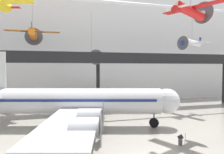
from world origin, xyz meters
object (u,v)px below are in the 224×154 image
at_px(stanchion_barrier, 185,139).
at_px(info_sign_pedestal, 180,141).
at_px(suspended_plane_orange_highwing, 33,34).
at_px(suspended_plane_white_twin, 192,43).
at_px(suspended_plane_red_highwing, 190,11).
at_px(airliner_silver_main, 76,102).
at_px(suspended_plane_green_biplane, 91,59).

height_order(stanchion_barrier, info_sign_pedestal, info_sign_pedestal).
distance_m(stanchion_barrier, info_sign_pedestal, 1.29).
xyz_separation_m(suspended_plane_orange_highwing, info_sign_pedestal, (16.15, -21.89, -13.78)).
bearing_deg(suspended_plane_white_twin, suspended_plane_red_highwing, 35.61).
height_order(airliner_silver_main, suspended_plane_red_highwing, suspended_plane_red_highwing).
bearing_deg(suspended_plane_red_highwing, info_sign_pedestal, -158.34).
relative_size(suspended_plane_orange_highwing, suspended_plane_white_twin, 1.19).
bearing_deg(suspended_plane_white_twin, suspended_plane_green_biplane, -41.12).
relative_size(airliner_silver_main, suspended_plane_orange_highwing, 3.46).
bearing_deg(suspended_plane_white_twin, airliner_silver_main, -4.27).
distance_m(suspended_plane_orange_highwing, suspended_plane_red_highwing, 26.95).
relative_size(suspended_plane_orange_highwing, stanchion_barrier, 8.81).
height_order(suspended_plane_white_twin, stanchion_barrier, suspended_plane_white_twin).
xyz_separation_m(suspended_plane_green_biplane, suspended_plane_red_highwing, (8.55, -19.66, 5.21)).
relative_size(suspended_plane_white_twin, info_sign_pedestal, 6.44).
distance_m(suspended_plane_red_highwing, info_sign_pedestal, 15.31).
xyz_separation_m(airliner_silver_main, suspended_plane_green_biplane, (4.54, 12.87, 6.28)).
bearing_deg(suspended_plane_orange_highwing, stanchion_barrier, -142.29).
xyz_separation_m(airliner_silver_main, suspended_plane_white_twin, (22.08, 5.30, 9.29)).
xyz_separation_m(suspended_plane_white_twin, info_sign_pedestal, (-12.21, -15.26, -12.42)).
distance_m(suspended_plane_white_twin, info_sign_pedestal, 23.16).
relative_size(suspended_plane_orange_highwing, info_sign_pedestal, 7.65).
distance_m(suspended_plane_white_twin, stanchion_barrier, 22.22).
bearing_deg(suspended_plane_orange_highwing, info_sign_pedestal, -144.97).
distance_m(suspended_plane_green_biplane, info_sign_pedestal, 25.26).
bearing_deg(suspended_plane_green_biplane, info_sign_pedestal, 6.48).
xyz_separation_m(suspended_plane_red_highwing, stanchion_barrier, (-2.16, -2.48, -14.75)).
relative_size(suspended_plane_green_biplane, info_sign_pedestal, 8.45).
bearing_deg(suspended_plane_red_highwing, suspended_plane_green_biplane, 90.65).
bearing_deg(suspended_plane_orange_highwing, suspended_plane_red_highwing, -135.38).
bearing_deg(airliner_silver_main, suspended_plane_orange_highwing, 133.50).
bearing_deg(suspended_plane_orange_highwing, suspended_plane_green_biplane, -86.40).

